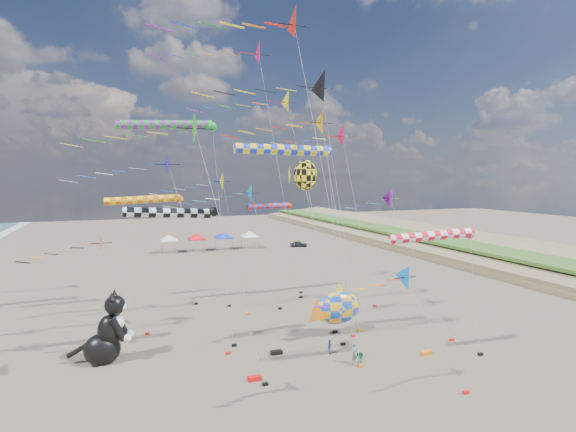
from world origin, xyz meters
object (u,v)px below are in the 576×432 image
at_px(parked_car, 299,244).
at_px(child_blue, 330,347).
at_px(child_green, 361,359).
at_px(cat_inflatable, 106,326).
at_px(person_adult, 354,353).
at_px(fish_inflatable, 337,308).

bearing_deg(parked_car, child_blue, 175.67).
bearing_deg(child_green, cat_inflatable, -172.26).
xyz_separation_m(cat_inflatable, parked_car, (33.78, 45.06, -2.11)).
xyz_separation_m(child_green, child_blue, (-1.10, 2.84, 0.04)).
height_order(person_adult, child_green, person_adult).
bearing_deg(cat_inflatable, child_blue, -3.89).
relative_size(fish_inflatable, parked_car, 1.75).
bearing_deg(child_green, parked_car, 103.55).
xyz_separation_m(person_adult, parked_car, (16.80, 51.86, -0.20)).
bearing_deg(person_adult, cat_inflatable, 137.84).
bearing_deg(cat_inflatable, child_green, -11.37).
height_order(cat_inflatable, child_blue, cat_inflatable).
relative_size(cat_inflatable, child_green, 5.03).
bearing_deg(fish_inflatable, cat_inflatable, 176.84).
bearing_deg(child_green, person_adult, 136.12).
bearing_deg(parked_car, person_adult, 177.39).
xyz_separation_m(fish_inflatable, parked_car, (15.27, 46.08, -1.84)).
bearing_deg(person_adult, parked_car, 51.72).
distance_m(cat_inflatable, child_green, 18.80).
bearing_deg(fish_inflatable, child_blue, -124.77).
bearing_deg(cat_inflatable, parked_car, 65.16).
distance_m(cat_inflatable, child_blue, 16.82).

